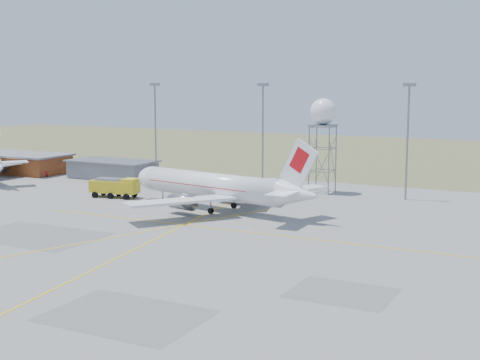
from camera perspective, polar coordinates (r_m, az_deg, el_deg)
The scene contains 11 objects.
ground at distance 71.16m, azimuth -13.80°, elevation -8.72°, with size 400.00×400.00×0.00m, color gray.
grass_strip at distance 197.42m, azimuth 13.80°, elevation 2.09°, with size 400.00×120.00×0.03m, color olive.
building_orange at distance 165.96m, azimuth -19.46°, elevation 1.47°, with size 33.00×12.00×4.30m.
building_grey at distance 147.33m, azimuth -10.82°, elevation 0.91°, with size 19.00×10.00×3.90m.
mast_a at distance 142.11m, azimuth -7.24°, elevation 4.82°, with size 2.20×0.50×20.50m.
mast_b at distance 129.69m, azimuth 1.96°, elevation 4.55°, with size 2.20×0.50×20.50m.
mast_c at distance 120.50m, azimuth 14.12°, elevation 4.02°, with size 2.20×0.50×20.50m.
airliner_main at distance 108.29m, azimuth -2.10°, elevation -0.57°, with size 36.67×35.13×12.53m.
radar_tower at distance 125.54m, azimuth 7.08°, elevation 3.39°, with size 4.89×4.89×17.69m.
fire_truck at distance 122.39m, azimuth -10.56°, elevation -0.69°, with size 9.24×4.58×3.56m.
baggage_tug at distance 153.35m, azimuth -16.54°, elevation 0.52°, with size 2.80×2.71×1.81m.
Camera 1 is at (45.05, -51.12, 20.53)m, focal length 50.00 mm.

